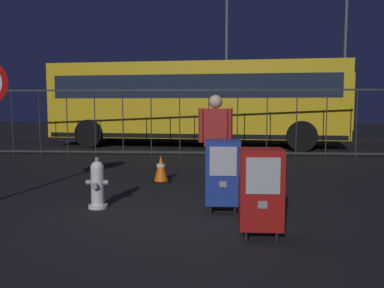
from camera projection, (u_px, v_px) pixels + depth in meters
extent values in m
plane|color=black|center=(163.00, 222.00, 5.18)|extent=(60.00, 60.00, 0.00)
cylinder|color=silver|center=(98.00, 206.00, 5.90)|extent=(0.28, 0.28, 0.05)
cylinder|color=silver|center=(98.00, 186.00, 5.87)|extent=(0.19, 0.19, 0.55)
sphere|color=silver|center=(97.00, 167.00, 5.84)|extent=(0.19, 0.19, 0.19)
cylinder|color=gray|center=(97.00, 159.00, 5.83)|extent=(0.06, 0.06, 0.05)
cylinder|color=gray|center=(95.00, 186.00, 5.73)|extent=(0.09, 0.08, 0.09)
cylinder|color=gray|center=(89.00, 182.00, 5.87)|extent=(0.07, 0.07, 0.07)
cylinder|color=gray|center=(106.00, 182.00, 5.85)|extent=(0.07, 0.07, 0.07)
cylinder|color=black|center=(211.00, 210.00, 5.55)|extent=(0.04, 0.04, 0.12)
cylinder|color=black|center=(235.00, 210.00, 5.53)|extent=(0.04, 0.04, 0.12)
cylinder|color=black|center=(211.00, 205.00, 5.83)|extent=(0.04, 0.04, 0.12)
cylinder|color=black|center=(234.00, 205.00, 5.81)|extent=(0.04, 0.04, 0.12)
cube|color=navy|center=(223.00, 172.00, 5.63)|extent=(0.48, 0.40, 0.90)
cube|color=#B2B7BF|center=(223.00, 161.00, 5.41)|extent=(0.36, 0.01, 0.40)
cube|color=gray|center=(223.00, 184.00, 5.44)|extent=(0.10, 0.02, 0.08)
cylinder|color=black|center=(246.00, 236.00, 4.43)|extent=(0.04, 0.04, 0.12)
cylinder|color=black|center=(277.00, 237.00, 4.41)|extent=(0.04, 0.04, 0.12)
cylinder|color=black|center=(244.00, 228.00, 4.71)|extent=(0.04, 0.04, 0.12)
cylinder|color=black|center=(273.00, 229.00, 4.69)|extent=(0.04, 0.04, 0.12)
cube|color=#9E1411|center=(261.00, 188.00, 4.51)|extent=(0.48, 0.40, 0.90)
cube|color=#B2B7BF|center=(263.00, 176.00, 4.29)|extent=(0.36, 0.01, 0.40)
cube|color=gray|center=(263.00, 205.00, 4.32)|extent=(0.10, 0.02, 0.08)
cylinder|color=#382D51|center=(210.00, 172.00, 6.53)|extent=(0.14, 0.14, 0.85)
cylinder|color=#382D51|center=(221.00, 172.00, 6.52)|extent=(0.14, 0.14, 0.85)
cube|color=maroon|center=(215.00, 127.00, 6.46)|extent=(0.36, 0.20, 0.60)
sphere|color=tan|center=(216.00, 102.00, 6.42)|extent=(0.22, 0.22, 0.22)
cylinder|color=maroon|center=(201.00, 125.00, 6.47)|extent=(0.09, 0.09, 0.55)
cylinder|color=maroon|center=(230.00, 125.00, 6.44)|extent=(0.09, 0.09, 0.55)
cube|color=black|center=(161.00, 181.00, 7.87)|extent=(0.36, 0.36, 0.03)
cone|color=orange|center=(161.00, 168.00, 7.85)|extent=(0.28, 0.28, 0.50)
cylinder|color=white|center=(161.00, 165.00, 7.84)|extent=(0.17, 0.17, 0.06)
cube|color=#2D2D33|center=(194.00, 90.00, 11.81)|extent=(18.00, 0.04, 0.05)
cube|color=#2D2D33|center=(194.00, 152.00, 11.98)|extent=(18.00, 0.04, 0.05)
cylinder|color=#2D2D33|center=(12.00, 122.00, 12.25)|extent=(0.03, 0.03, 2.00)
cylinder|color=#2D2D33|center=(40.00, 122.00, 12.20)|extent=(0.03, 0.03, 2.00)
cylinder|color=#2D2D33|center=(67.00, 122.00, 12.14)|extent=(0.03, 0.03, 2.00)
cylinder|color=#2D2D33|center=(95.00, 122.00, 12.09)|extent=(0.03, 0.03, 2.00)
cylinder|color=#2D2D33|center=(123.00, 122.00, 12.03)|extent=(0.03, 0.03, 2.00)
cylinder|color=#2D2D33|center=(151.00, 122.00, 11.98)|extent=(0.03, 0.03, 2.00)
cylinder|color=#2D2D33|center=(180.00, 122.00, 11.92)|extent=(0.03, 0.03, 2.00)
cylinder|color=#2D2D33|center=(209.00, 122.00, 11.87)|extent=(0.03, 0.03, 2.00)
cylinder|color=#2D2D33|center=(238.00, 122.00, 11.82)|extent=(0.03, 0.03, 2.00)
cylinder|color=#2D2D33|center=(267.00, 123.00, 11.76)|extent=(0.03, 0.03, 2.00)
cylinder|color=#2D2D33|center=(296.00, 123.00, 11.71)|extent=(0.03, 0.03, 2.00)
cylinder|color=#2D2D33|center=(326.00, 123.00, 11.65)|extent=(0.03, 0.03, 2.00)
cylinder|color=#2D2D33|center=(357.00, 123.00, 11.60)|extent=(0.03, 0.03, 2.00)
cube|color=gold|center=(196.00, 101.00, 14.82)|extent=(10.69, 3.49, 2.65)
cube|color=#1E2838|center=(196.00, 88.00, 14.77)|extent=(10.06, 3.45, 0.80)
cube|color=black|center=(196.00, 134.00, 14.94)|extent=(10.48, 3.48, 0.16)
cylinder|color=black|center=(302.00, 136.00, 13.12)|extent=(1.02, 0.37, 1.00)
cylinder|color=black|center=(295.00, 131.00, 15.58)|extent=(1.02, 0.37, 1.00)
cylinder|color=black|center=(89.00, 134.00, 14.28)|extent=(1.02, 0.37, 1.00)
cylinder|color=black|center=(114.00, 129.00, 16.74)|extent=(1.02, 0.37, 1.00)
cube|color=gold|center=(236.00, 102.00, 19.27)|extent=(10.73, 3.76, 2.65)
cube|color=#1E2838|center=(236.00, 92.00, 19.23)|extent=(10.10, 3.71, 0.80)
cube|color=black|center=(236.00, 127.00, 19.39)|extent=(10.52, 3.75, 0.16)
cylinder|color=black|center=(320.00, 127.00, 18.36)|extent=(1.03, 0.40, 1.00)
cylinder|color=black|center=(302.00, 125.00, 20.84)|extent=(1.03, 0.40, 1.00)
cylinder|color=black|center=(159.00, 128.00, 17.93)|extent=(1.03, 0.40, 1.00)
cylinder|color=black|center=(160.00, 125.00, 20.41)|extent=(1.03, 0.40, 1.00)
cylinder|color=#4C4F54|center=(226.00, 65.00, 19.88)|extent=(0.14, 0.14, 7.02)
cylinder|color=#4C4F54|center=(345.00, 51.00, 18.71)|extent=(0.14, 0.14, 8.02)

